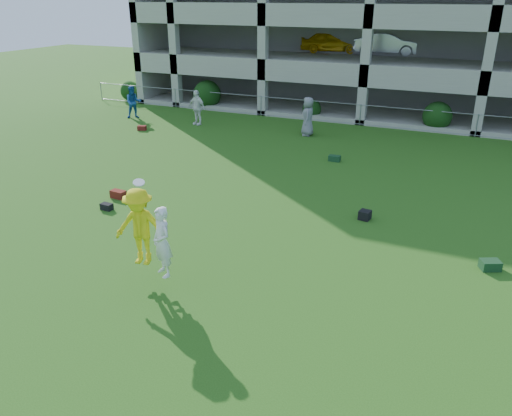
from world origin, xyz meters
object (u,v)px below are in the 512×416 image
at_px(frisbee_contest, 144,230).
at_px(crate_d, 365,215).
at_px(parking_garage, 397,6).
at_px(bystander_c, 308,116).
at_px(bystander_a, 133,102).
at_px(bystander_b, 197,107).

bearing_deg(frisbee_contest, crate_d, 54.93).
relative_size(crate_d, parking_garage, 0.01).
bearing_deg(bystander_c, bystander_a, -104.77).
bearing_deg(bystander_c, frisbee_contest, -13.58).
bearing_deg(bystander_b, parking_garage, 66.28).
bearing_deg(parking_garage, bystander_a, -135.87).
bearing_deg(parking_garage, bystander_c, -99.54).
height_order(bystander_b, parking_garage, parking_garage).
distance_m(bystander_c, parking_garage, 13.06).
xyz_separation_m(crate_d, parking_garage, (-3.06, 21.14, 5.86)).
relative_size(bystander_a, bystander_b, 0.97).
bearing_deg(frisbee_contest, parking_garage, 87.54).
bearing_deg(crate_d, bystander_b, 141.93).
bearing_deg(bystander_a, crate_d, -67.48).
bearing_deg(bystander_a, bystander_b, -36.85).
xyz_separation_m(bystander_a, parking_garage, (12.62, 12.25, 5.09)).
bearing_deg(frisbee_contest, bystander_c, 93.11).
bearing_deg(bystander_b, bystander_c, 13.34).
bearing_deg(bystander_a, parking_garage, 6.20).
distance_m(bystander_c, crate_d, 10.57).
xyz_separation_m(bystander_a, frisbee_contest, (11.46, -14.92, 0.52)).
distance_m(bystander_b, frisbee_contest, 16.65).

